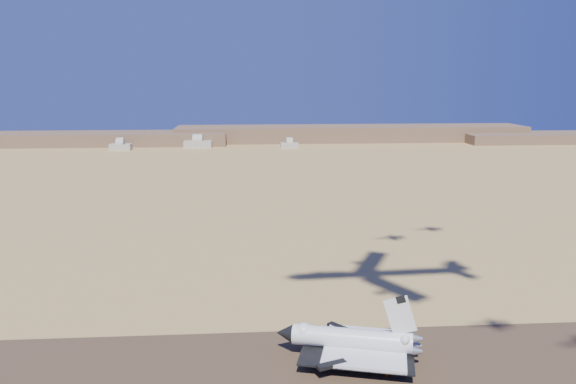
{
  "coord_description": "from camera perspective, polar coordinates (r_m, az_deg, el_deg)",
  "views": [
    {
      "loc": [
        -4.58,
        -133.6,
        76.02
      ],
      "look_at": [
        5.45,
        8.0,
        46.91
      ],
      "focal_mm": 35.0,
      "sensor_mm": 36.0,
      "label": 1
    }
  ],
  "objects": [
    {
      "name": "ground",
      "position": [
        153.78,
        -1.91,
        -18.04
      ],
      "size": [
        1200.0,
        1200.0,
        0.0
      ],
      "primitive_type": "plane",
      "color": "tan",
      "rests_on": "ground"
    },
    {
      "name": "runway",
      "position": [
        153.77,
        -1.91,
        -18.03
      ],
      "size": [
        600.0,
        50.0,
        0.06
      ],
      "primitive_type": "cube",
      "color": "#503B28",
      "rests_on": "ground"
    },
    {
      "name": "ridgeline",
      "position": [
        668.1,
        1.99,
        5.71
      ],
      "size": [
        960.0,
        90.0,
        18.0
      ],
      "color": "#7F6146",
      "rests_on": "ground"
    },
    {
      "name": "hangars",
      "position": [
        619.02,
        -9.57,
        4.83
      ],
      "size": [
        200.5,
        29.5,
        30.0
      ],
      "color": "beige",
      "rests_on": "ground"
    },
    {
      "name": "shuttle",
      "position": [
        159.56,
        6.34,
        -14.81
      ],
      "size": [
        39.93,
        30.77,
        19.56
      ],
      "rotation": [
        0.0,
        0.0,
        -0.25
      ],
      "color": "silver",
      "rests_on": "runway"
    },
    {
      "name": "crew_a",
      "position": [
        154.62,
        10.21,
        -17.65
      ],
      "size": [
        0.55,
        0.73,
        1.8
      ],
      "primitive_type": "imported",
      "rotation": [
        0.0,
        0.0,
        1.38
      ],
      "color": "orange",
      "rests_on": "runway"
    },
    {
      "name": "crew_b",
      "position": [
        154.19,
        9.98,
        -17.75
      ],
      "size": [
        0.76,
        0.96,
        1.72
      ],
      "primitive_type": "imported",
      "rotation": [
        0.0,
        0.0,
        1.95
      ],
      "color": "orange",
      "rests_on": "runway"
    },
    {
      "name": "crew_c",
      "position": [
        155.86,
        10.3,
        -17.44
      ],
      "size": [
        1.07,
        0.86,
        1.63
      ],
      "primitive_type": "imported",
      "rotation": [
        0.0,
        0.0,
        2.69
      ],
      "color": "orange",
      "rests_on": "runway"
    }
  ]
}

